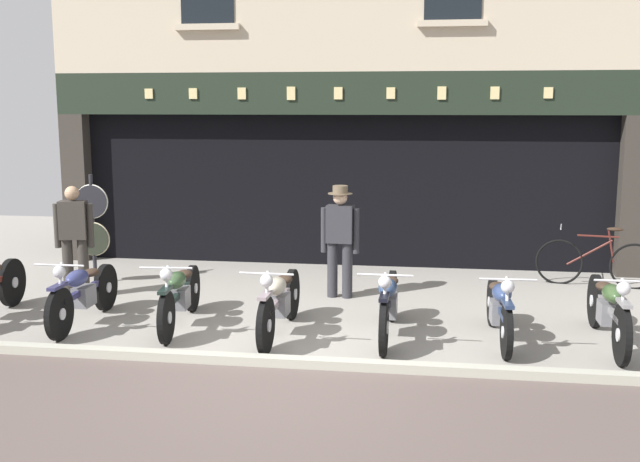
{
  "coord_description": "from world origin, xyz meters",
  "views": [
    {
      "loc": [
        1.49,
        -7.53,
        2.77
      ],
      "look_at": [
        -0.02,
        2.82,
        1.01
      ],
      "focal_mm": 42.43,
      "sensor_mm": 36.0,
      "label": 1
    }
  ],
  "objects_px": {
    "motorcycle_center": "(279,301)",
    "tyre_sign_pole": "(93,222)",
    "motorcycle_right": "(500,308)",
    "motorcycle_far_right": "(608,309)",
    "leaning_bicycle": "(597,262)",
    "motorcycle_center_left": "(180,294)",
    "advert_board_near": "(452,163)",
    "motorcycle_center_right": "(388,302)",
    "motorcycle_left": "(83,292)",
    "shopkeeper_center": "(340,236)",
    "salesman_left": "(74,237)",
    "advert_board_far": "(516,158)"
  },
  "relations": [
    {
      "from": "motorcycle_far_right",
      "to": "shopkeeper_center",
      "type": "relative_size",
      "value": 1.3
    },
    {
      "from": "tyre_sign_pole",
      "to": "motorcycle_right",
      "type": "bearing_deg",
      "value": -19.33
    },
    {
      "from": "motorcycle_center",
      "to": "motorcycle_left",
      "type": "bearing_deg",
      "value": -0.56
    },
    {
      "from": "motorcycle_center",
      "to": "shopkeeper_center",
      "type": "bearing_deg",
      "value": -103.26
    },
    {
      "from": "leaning_bicycle",
      "to": "tyre_sign_pole",
      "type": "bearing_deg",
      "value": 106.84
    },
    {
      "from": "motorcycle_center_right",
      "to": "motorcycle_far_right",
      "type": "bearing_deg",
      "value": -177.86
    },
    {
      "from": "tyre_sign_pole",
      "to": "motorcycle_left",
      "type": "bearing_deg",
      "value": -68.73
    },
    {
      "from": "motorcycle_left",
      "to": "motorcycle_far_right",
      "type": "bearing_deg",
      "value": -179.76
    },
    {
      "from": "motorcycle_left",
      "to": "salesman_left",
      "type": "distance_m",
      "value": 1.53
    },
    {
      "from": "motorcycle_center",
      "to": "advert_board_near",
      "type": "xyz_separation_m",
      "value": [
        2.13,
        4.25,
        1.36
      ]
    },
    {
      "from": "motorcycle_left",
      "to": "motorcycle_center",
      "type": "xyz_separation_m",
      "value": [
        2.55,
        -0.09,
        0.01
      ]
    },
    {
      "from": "motorcycle_center_left",
      "to": "advert_board_near",
      "type": "distance_m",
      "value": 5.5
    },
    {
      "from": "motorcycle_center_right",
      "to": "motorcycle_far_right",
      "type": "xyz_separation_m",
      "value": [
        2.54,
        0.06,
        0.01
      ]
    },
    {
      "from": "shopkeeper_center",
      "to": "motorcycle_right",
      "type": "bearing_deg",
      "value": 144.6
    },
    {
      "from": "shopkeeper_center",
      "to": "tyre_sign_pole",
      "type": "relative_size",
      "value": 0.95
    },
    {
      "from": "motorcycle_center_right",
      "to": "shopkeeper_center",
      "type": "height_order",
      "value": "shopkeeper_center"
    },
    {
      "from": "motorcycle_center",
      "to": "shopkeeper_center",
      "type": "xyz_separation_m",
      "value": [
        0.51,
        1.93,
        0.48
      ]
    },
    {
      "from": "shopkeeper_center",
      "to": "leaning_bicycle",
      "type": "height_order",
      "value": "shopkeeper_center"
    },
    {
      "from": "motorcycle_right",
      "to": "advert_board_far",
      "type": "bearing_deg",
      "value": -100.05
    },
    {
      "from": "motorcycle_center",
      "to": "advert_board_far",
      "type": "relative_size",
      "value": 1.87
    },
    {
      "from": "motorcycle_center_right",
      "to": "motorcycle_left",
      "type": "bearing_deg",
      "value": 1.43
    },
    {
      "from": "motorcycle_center_right",
      "to": "tyre_sign_pole",
      "type": "relative_size",
      "value": 1.22
    },
    {
      "from": "motorcycle_far_right",
      "to": "tyre_sign_pole",
      "type": "bearing_deg",
      "value": -15.08
    },
    {
      "from": "motorcycle_center_right",
      "to": "shopkeeper_center",
      "type": "distance_m",
      "value": 2.03
    },
    {
      "from": "salesman_left",
      "to": "advert_board_far",
      "type": "xyz_separation_m",
      "value": [
        6.44,
        2.9,
        0.99
      ]
    },
    {
      "from": "motorcycle_far_right",
      "to": "leaning_bicycle",
      "type": "bearing_deg",
      "value": -98.44
    },
    {
      "from": "leaning_bicycle",
      "to": "advert_board_near",
      "type": "bearing_deg",
      "value": 73.98
    },
    {
      "from": "motorcycle_center",
      "to": "tyre_sign_pole",
      "type": "height_order",
      "value": "tyre_sign_pole"
    },
    {
      "from": "motorcycle_center",
      "to": "salesman_left",
      "type": "distance_m",
      "value": 3.56
    },
    {
      "from": "tyre_sign_pole",
      "to": "leaning_bicycle",
      "type": "distance_m",
      "value": 7.81
    },
    {
      "from": "motorcycle_left",
      "to": "motorcycle_far_right",
      "type": "xyz_separation_m",
      "value": [
        6.4,
        0.1,
        0.01
      ]
    },
    {
      "from": "motorcycle_left",
      "to": "motorcycle_far_right",
      "type": "height_order",
      "value": "motorcycle_far_right"
    },
    {
      "from": "motorcycle_left",
      "to": "advert_board_near",
      "type": "height_order",
      "value": "advert_board_near"
    },
    {
      "from": "motorcycle_center",
      "to": "advert_board_near",
      "type": "height_order",
      "value": "advert_board_near"
    },
    {
      "from": "motorcycle_right",
      "to": "tyre_sign_pole",
      "type": "distance_m",
      "value": 6.39
    },
    {
      "from": "motorcycle_left",
      "to": "motorcycle_far_right",
      "type": "relative_size",
      "value": 0.93
    },
    {
      "from": "motorcycle_right",
      "to": "motorcycle_far_right",
      "type": "relative_size",
      "value": 0.9
    },
    {
      "from": "advert_board_near",
      "to": "shopkeeper_center",
      "type": "bearing_deg",
      "value": -125.01
    },
    {
      "from": "motorcycle_right",
      "to": "shopkeeper_center",
      "type": "bearing_deg",
      "value": -42.62
    },
    {
      "from": "motorcycle_right",
      "to": "shopkeeper_center",
      "type": "height_order",
      "value": "shopkeeper_center"
    },
    {
      "from": "motorcycle_center_right",
      "to": "motorcycle_right",
      "type": "distance_m",
      "value": 1.31
    },
    {
      "from": "motorcycle_center",
      "to": "tyre_sign_pole",
      "type": "relative_size",
      "value": 1.22
    },
    {
      "from": "motorcycle_center_left",
      "to": "tyre_sign_pole",
      "type": "height_order",
      "value": "tyre_sign_pole"
    },
    {
      "from": "tyre_sign_pole",
      "to": "leaning_bicycle",
      "type": "bearing_deg",
      "value": 6.84
    },
    {
      "from": "motorcycle_center",
      "to": "tyre_sign_pole",
      "type": "distance_m",
      "value": 4.11
    },
    {
      "from": "motorcycle_left",
      "to": "tyre_sign_pole",
      "type": "distance_m",
      "value": 2.38
    },
    {
      "from": "motorcycle_center",
      "to": "advert_board_near",
      "type": "bearing_deg",
      "value": -115.21
    },
    {
      "from": "motorcycle_left",
      "to": "tyre_sign_pole",
      "type": "height_order",
      "value": "tyre_sign_pole"
    },
    {
      "from": "motorcycle_center",
      "to": "motorcycle_center_right",
      "type": "distance_m",
      "value": 1.31
    },
    {
      "from": "tyre_sign_pole",
      "to": "advert_board_far",
      "type": "bearing_deg",
      "value": 16.96
    }
  ]
}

